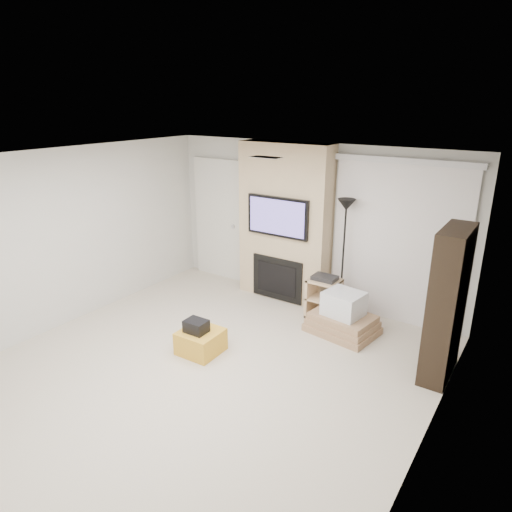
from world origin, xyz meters
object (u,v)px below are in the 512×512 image
Objects in this scene: ottoman at (201,341)px; bookshelf at (447,305)px; av_stand at (324,296)px; floor_lamp at (345,225)px; box_stack at (343,317)px.

ottoman is 0.28× the size of bookshelf.
ottoman is 0.76× the size of av_stand.
ottoman is 3.02m from bookshelf.
floor_lamp is 1.95m from bookshelf.
floor_lamp is 1.34m from box_stack.
ottoman is 0.50× the size of box_stack.
bookshelf is (1.66, -0.90, -0.49)m from floor_lamp.
ottoman is at bearing -115.82° from av_stand.
av_stand is at bearing 161.58° from bookshelf.
box_stack is (1.31, 1.50, 0.08)m from ottoman.
bookshelf is (1.36, -0.31, 0.67)m from box_stack.
av_stand is at bearing 146.47° from box_stack.
bookshelf reaches higher than av_stand.
av_stand is 0.54m from box_stack.
box_stack is (0.30, -0.59, -1.16)m from floor_lamp.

